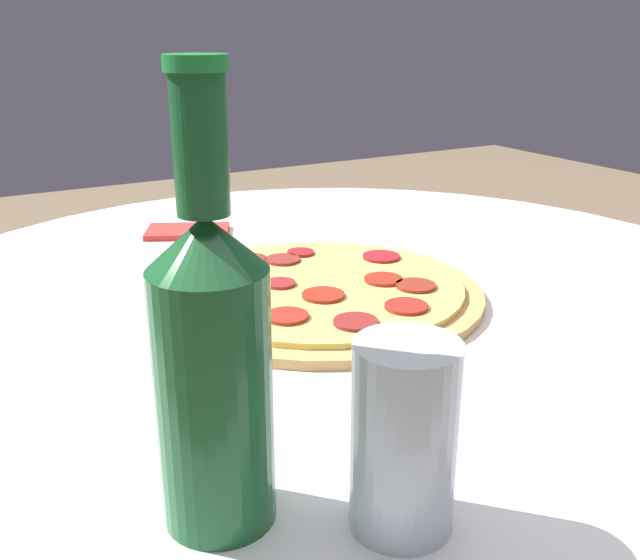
% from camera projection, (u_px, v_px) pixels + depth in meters
% --- Properties ---
extents(table, '(1.03, 1.03, 0.71)m').
position_uv_depth(table, '(339.00, 433.00, 0.84)').
color(table, white).
rests_on(table, ground_plane).
extents(pizza, '(0.34, 0.34, 0.02)m').
position_uv_depth(pizza, '(320.00, 291.00, 0.76)').
color(pizza, tan).
rests_on(pizza, table).
extents(beer_bottle, '(0.07, 0.07, 0.26)m').
position_uv_depth(beer_bottle, '(213.00, 361.00, 0.39)').
color(beer_bottle, '#195628').
rests_on(beer_bottle, table).
extents(drinking_glass, '(0.06, 0.06, 0.11)m').
position_uv_depth(drinking_glass, '(404.00, 437.00, 0.40)').
color(drinking_glass, silver).
rests_on(drinking_glass, table).
extents(napkin, '(0.13, 0.11, 0.01)m').
position_uv_depth(napkin, '(188.00, 231.00, 0.99)').
color(napkin, red).
rests_on(napkin, table).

